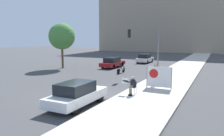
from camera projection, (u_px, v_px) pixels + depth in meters
ground_plane at (84, 97)px, 14.67m from camera, size 160.00×160.00×0.00m
sidewalk_curb at (181, 71)px, 26.26m from camera, size 4.11×90.00×0.14m
building_backdrop_far at (185, 9)px, 64.96m from camera, size 52.00×12.00×25.56m
seated_protester at (132, 85)px, 14.73m from camera, size 0.97×0.77×1.24m
jogger_on_sidewalk at (155, 74)px, 17.80m from camera, size 0.34×0.34×1.72m
protest_banner at (159, 77)px, 16.52m from camera, size 1.94×0.06×1.67m
traffic_light_pole at (146, 42)px, 21.90m from camera, size 3.02×2.78×5.01m
parked_car_curbside at (77, 94)px, 12.63m from camera, size 1.74×4.24×1.42m
car_on_road_nearest at (113, 62)px, 29.73m from camera, size 1.76×4.64×1.40m
car_on_road_midblock at (145, 58)px, 35.72m from camera, size 1.79×4.31×1.45m
motorcycle_on_road at (121, 69)px, 24.85m from camera, size 0.28×2.06×1.23m
street_tree_near_curb at (62, 36)px, 28.70m from camera, size 3.45×3.45×5.94m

